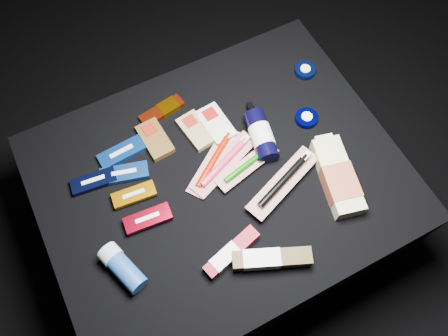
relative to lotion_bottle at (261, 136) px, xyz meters
name	(u,v)px	position (x,y,z in m)	size (l,w,h in m)	color
ground	(222,222)	(-0.15, -0.05, -0.43)	(3.00, 3.00, 0.00)	black
cloth_table	(221,202)	(-0.15, -0.05, -0.23)	(0.98, 0.78, 0.40)	black
luna_bar_0	(122,152)	(-0.37, 0.14, -0.02)	(0.14, 0.06, 0.02)	#1149AF
luna_bar_1	(125,173)	(-0.38, 0.08, -0.02)	(0.14, 0.08, 0.02)	#184CA1
luna_bar_2	(94,181)	(-0.47, 0.09, -0.02)	(0.13, 0.06, 0.02)	black
luna_bar_3	(134,195)	(-0.38, 0.01, -0.02)	(0.12, 0.06, 0.02)	#C27B03
luna_bar_4	(148,219)	(-0.38, -0.07, -0.01)	(0.13, 0.06, 0.02)	maroon
clif_bar_0	(154,138)	(-0.27, 0.14, -0.02)	(0.07, 0.13, 0.02)	#523913
clif_bar_1	(215,123)	(-0.09, 0.11, -0.02)	(0.08, 0.13, 0.02)	beige
clif_bar_2	(195,129)	(-0.15, 0.11, -0.02)	(0.08, 0.13, 0.02)	#907F4E
power_bar	(164,110)	(-0.20, 0.22, -0.02)	(0.14, 0.06, 0.02)	maroon
lotion_bottle	(261,136)	(0.00, 0.00, 0.00)	(0.09, 0.20, 0.06)	black
cream_tin_upper	(305,70)	(0.24, 0.15, -0.02)	(0.06, 0.06, 0.02)	black
cream_tin_lower	(306,118)	(0.15, 0.00, -0.02)	(0.07, 0.07, 0.02)	black
bodywash_bottle	(338,178)	(0.12, -0.21, -0.01)	(0.13, 0.24, 0.05)	beige
deodorant_stick	(122,267)	(-0.48, -0.16, 0.00)	(0.09, 0.14, 0.05)	navy
toothbrush_pack_0	(215,160)	(-0.15, 0.00, -0.02)	(0.22, 0.18, 0.03)	beige
toothbrush_pack_1	(225,162)	(-0.12, -0.02, -0.01)	(0.23, 0.14, 0.03)	#B2ACA6
toothbrush_pack_2	(248,165)	(-0.07, -0.06, -0.01)	(0.20, 0.09, 0.02)	beige
toothbrush_pack_3	(284,181)	(-0.01, -0.15, 0.00)	(0.25, 0.14, 0.03)	beige
toothpaste_carton_red	(229,254)	(-0.23, -0.25, -0.02)	(0.17, 0.08, 0.03)	maroon
toothpaste_carton_green	(268,259)	(-0.15, -0.31, -0.01)	(0.20, 0.12, 0.04)	#3B3112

